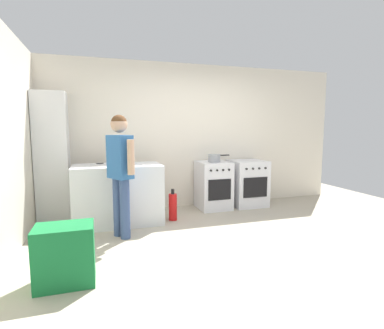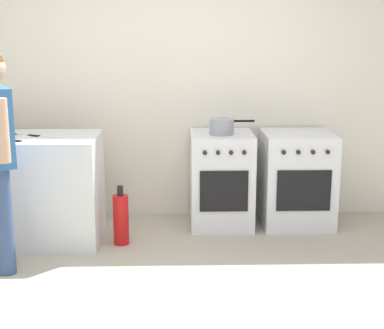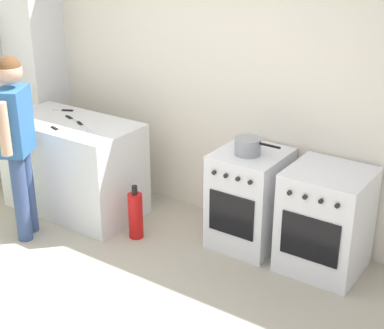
{
  "view_description": "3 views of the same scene",
  "coord_description": "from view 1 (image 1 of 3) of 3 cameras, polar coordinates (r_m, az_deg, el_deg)",
  "views": [
    {
      "loc": [
        -1.61,
        -3.39,
        1.45
      ],
      "look_at": [
        -0.27,
        0.9,
        0.9
      ],
      "focal_mm": 28.0,
      "sensor_mm": 36.0,
      "label": 1
    },
    {
      "loc": [
        -0.06,
        -3.56,
        1.77
      ],
      "look_at": [
        0.06,
        0.68,
        0.78
      ],
      "focal_mm": 55.0,
      "sensor_mm": 36.0,
      "label": 2
    },
    {
      "loc": [
        2.48,
        -2.41,
        2.64
      ],
      "look_at": [
        0.24,
        0.88,
        0.96
      ],
      "focal_mm": 55.0,
      "sensor_mm": 36.0,
      "label": 3
    }
  ],
  "objects": [
    {
      "name": "oven_left",
      "position": [
        5.44,
        4.07,
        -3.92
      ],
      "size": [
        0.55,
        0.62,
        0.85
      ],
      "color": "silver",
      "rests_on": "ground"
    },
    {
      "name": "knife_utility",
      "position": [
        4.68,
        -14.38,
        0.04
      ],
      "size": [
        0.25,
        0.11,
        0.01
      ],
      "color": "silver",
      "rests_on": "counter_unit"
    },
    {
      "name": "larder_cabinet",
      "position": [
        5.14,
        -25.06,
        1.28
      ],
      "size": [
        0.48,
        0.44,
        2.0
      ],
      "primitive_type": "cube",
      "color": "silver",
      "rests_on": "ground"
    },
    {
      "name": "recycling_crate_lower",
      "position": [
        3.18,
        -22.91,
        -17.9
      ],
      "size": [
        0.52,
        0.36,
        0.28
      ],
      "primitive_type": "cube",
      "color": "#197238",
      "rests_on": "ground"
    },
    {
      "name": "side_wall_left",
      "position": [
        3.92,
        -32.1,
        3.71
      ],
      "size": [
        0.1,
        3.1,
        2.6
      ],
      "primitive_type": "cube",
      "color": "silver",
      "rests_on": "ground"
    },
    {
      "name": "recycling_crate_upper",
      "position": [
        3.08,
        -23.16,
        -13.15
      ],
      "size": [
        0.52,
        0.36,
        0.28
      ],
      "primitive_type": "cube",
      "color": "#197238",
      "rests_on": "recycling_crate_lower"
    },
    {
      "name": "knife_carving",
      "position": [
        4.39,
        -12.17,
        -0.34
      ],
      "size": [
        0.32,
        0.12,
        0.01
      ],
      "color": "silver",
      "rests_on": "counter_unit"
    },
    {
      "name": "knife_chef",
      "position": [
        4.61,
        -11.46,
        0.02
      ],
      "size": [
        0.29,
        0.16,
        0.01
      ],
      "color": "silver",
      "rests_on": "counter_unit"
    },
    {
      "name": "fire_extinguisher",
      "position": [
        4.78,
        -3.67,
        -8.0
      ],
      "size": [
        0.13,
        0.13,
        0.5
      ],
      "color": "red",
      "rests_on": "ground"
    },
    {
      "name": "back_wall",
      "position": [
        5.58,
        -0.62,
        5.41
      ],
      "size": [
        6.0,
        0.1,
        2.6
      ],
      "primitive_type": "cube",
      "color": "silver",
      "rests_on": "ground"
    },
    {
      "name": "person",
      "position": [
        4.01,
        -13.51,
        -0.18
      ],
      "size": [
        0.34,
        0.51,
        1.62
      ],
      "color": "#384C7A",
      "rests_on": "ground"
    },
    {
      "name": "knife_paring",
      "position": [
        4.82,
        -17.49,
        0.14
      ],
      "size": [
        0.2,
        0.11,
        0.01
      ],
      "color": "silver",
      "rests_on": "counter_unit"
    },
    {
      "name": "counter_unit",
      "position": [
        4.7,
        -13.9,
        -5.52
      ],
      "size": [
        1.3,
        0.7,
        0.9
      ],
      "primitive_type": "cube",
      "color": "silver",
      "rests_on": "ground"
    },
    {
      "name": "oven_right",
      "position": [
        5.72,
        10.51,
        -3.47
      ],
      "size": [
        0.62,
        0.62,
        0.85
      ],
      "color": "silver",
      "rests_on": "ground"
    },
    {
      "name": "pot",
      "position": [
        5.31,
        4.28,
        1.21
      ],
      "size": [
        0.4,
        0.22,
        0.14
      ],
      "color": "gray",
      "rests_on": "oven_left"
    },
    {
      "name": "ground_plane",
      "position": [
        4.02,
        7.69,
        -14.24
      ],
      "size": [
        8.0,
        8.0,
        0.0
      ],
      "primitive_type": "plane",
      "color": "#ADA38E"
    }
  ]
}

